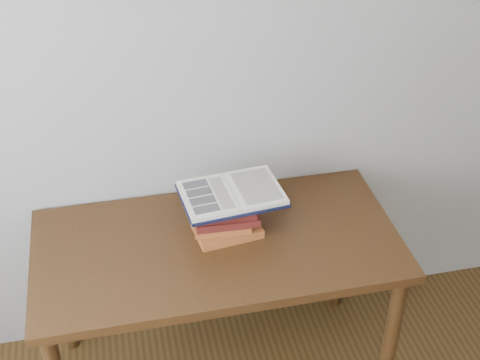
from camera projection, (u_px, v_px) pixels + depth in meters
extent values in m
cube|color=#A9A89F|center=(175.00, 74.00, 2.54)|extent=(3.50, 0.04, 2.60)
cube|color=#402610|center=(217.00, 245.00, 2.59)|extent=(1.41, 0.71, 0.04)
cylinder|color=#402610|center=(390.00, 341.00, 2.69)|extent=(0.06, 0.06, 0.72)
cylinder|color=#402610|center=(62.00, 289.00, 2.93)|extent=(0.06, 0.06, 0.72)
cylinder|color=#402610|center=(341.00, 247.00, 3.15)|extent=(0.06, 0.06, 0.72)
cube|color=#A55425|center=(227.00, 228.00, 2.61)|extent=(0.27, 0.20, 0.03)
cube|color=#A55425|center=(221.00, 223.00, 2.59)|extent=(0.23, 0.15, 0.03)
cube|color=maroon|center=(226.00, 214.00, 2.59)|extent=(0.25, 0.18, 0.03)
cube|color=maroon|center=(225.00, 209.00, 2.57)|extent=(0.24, 0.16, 0.03)
cube|color=tan|center=(226.00, 202.00, 2.56)|extent=(0.22, 0.16, 0.03)
cube|color=black|center=(232.00, 196.00, 2.56)|extent=(0.41, 0.30, 0.01)
cube|color=silver|center=(208.00, 197.00, 2.53)|extent=(0.21, 0.27, 0.02)
cube|color=silver|center=(256.00, 188.00, 2.57)|extent=(0.21, 0.27, 0.02)
cylinder|color=silver|center=(232.00, 193.00, 2.55)|extent=(0.04, 0.25, 0.01)
cube|color=black|center=(195.00, 184.00, 2.58)|extent=(0.10, 0.05, 0.00)
cube|color=black|center=(199.00, 192.00, 2.54)|extent=(0.10, 0.05, 0.00)
cube|color=black|center=(203.00, 200.00, 2.49)|extent=(0.10, 0.05, 0.00)
cube|color=black|center=(207.00, 209.00, 2.45)|extent=(0.10, 0.05, 0.00)
cube|color=#BBB1A2|center=(221.00, 193.00, 2.53)|extent=(0.07, 0.21, 0.00)
cube|color=#BBB1A2|center=(256.00, 186.00, 2.57)|extent=(0.17, 0.23, 0.00)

